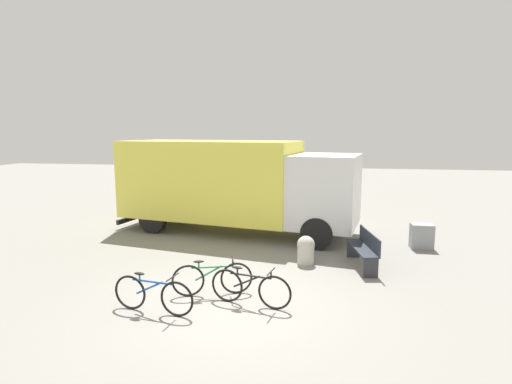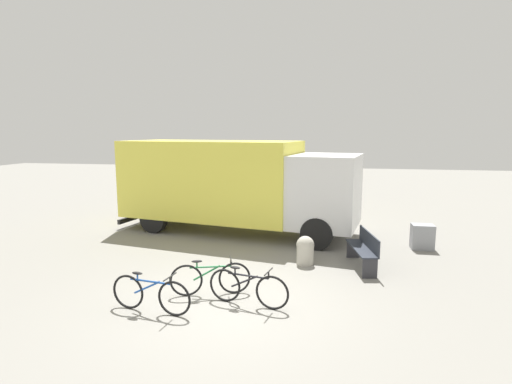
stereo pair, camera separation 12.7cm
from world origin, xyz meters
name	(u,v)px [view 1 (the left image)]	position (x,y,z in m)	size (l,w,h in m)	color
ground_plane	(230,302)	(0.00, 0.00, 0.00)	(60.00, 60.00, 0.00)	gray
delivery_truck	(233,182)	(-1.20, 5.54, 1.68)	(8.17, 3.82, 3.02)	#EAE04C
park_bench	(365,248)	(2.79, 2.60, 0.49)	(0.70, 1.67, 0.88)	#282D38
bicycle_near	(153,294)	(-1.30, -0.68, 0.36)	(1.64, 0.44, 0.75)	black
bicycle_middle	(212,278)	(-0.44, 0.29, 0.36)	(1.58, 0.63, 0.75)	black
bicycle_far	(250,288)	(0.41, -0.07, 0.36)	(1.63, 0.48, 0.75)	black
bollard_near_bench	(306,249)	(1.35, 2.58, 0.37)	(0.45, 0.45, 0.72)	#B2AD9E
utility_box	(422,236)	(4.56, 4.51, 0.36)	(0.61, 0.45, 0.71)	gray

